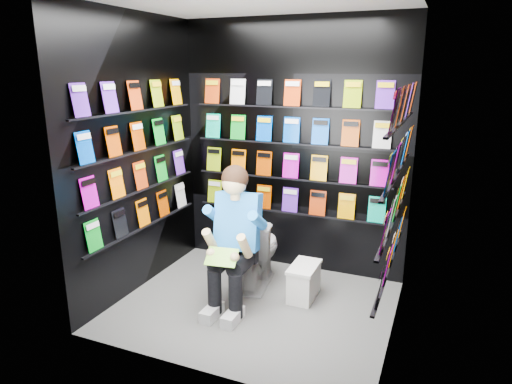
% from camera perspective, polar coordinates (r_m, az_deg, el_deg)
% --- Properties ---
extents(floor, '(2.40, 2.40, 0.00)m').
position_cam_1_polar(floor, '(4.29, -0.19, -14.05)').
color(floor, '#61615F').
rests_on(floor, ground).
extents(ceiling, '(2.40, 2.40, 0.00)m').
position_cam_1_polar(ceiling, '(3.77, -0.23, 22.88)').
color(ceiling, white).
rests_on(ceiling, floor).
extents(wall_back, '(2.40, 0.04, 2.60)m').
position_cam_1_polar(wall_back, '(4.74, 4.54, 5.50)').
color(wall_back, black).
rests_on(wall_back, floor).
extents(wall_front, '(2.40, 0.04, 2.60)m').
position_cam_1_polar(wall_front, '(2.96, -7.80, -0.56)').
color(wall_front, black).
rests_on(wall_front, floor).
extents(wall_left, '(0.04, 2.00, 2.60)m').
position_cam_1_polar(wall_left, '(4.42, -14.71, 4.34)').
color(wall_left, black).
rests_on(wall_left, floor).
extents(wall_right, '(0.04, 2.00, 2.60)m').
position_cam_1_polar(wall_right, '(3.54, 17.96, 1.47)').
color(wall_right, black).
rests_on(wall_right, floor).
extents(comics_back, '(2.10, 0.06, 1.37)m').
position_cam_1_polar(comics_back, '(4.72, 4.42, 5.51)').
color(comics_back, '#C4380C').
rests_on(comics_back, wall_back).
extents(comics_left, '(0.06, 1.70, 1.37)m').
position_cam_1_polar(comics_left, '(4.41, -14.40, 4.39)').
color(comics_left, '#C4380C').
rests_on(comics_left, wall_left).
extents(comics_right, '(0.06, 1.70, 1.37)m').
position_cam_1_polar(comics_right, '(3.55, 17.49, 1.60)').
color(comics_right, '#C4380C').
rests_on(comics_right, wall_right).
extents(toilet, '(0.53, 0.80, 0.73)m').
position_cam_1_polar(toilet, '(4.53, -0.03, -7.22)').
color(toilet, silver).
rests_on(toilet, floor).
extents(longbox, '(0.22, 0.40, 0.30)m').
position_cam_1_polar(longbox, '(4.39, 6.00, -11.23)').
color(longbox, white).
rests_on(longbox, floor).
extents(longbox_lid, '(0.24, 0.42, 0.03)m').
position_cam_1_polar(longbox_lid, '(4.32, 6.06, -9.28)').
color(longbox_lid, white).
rests_on(longbox_lid, longbox).
extents(reader, '(0.63, 0.84, 1.41)m').
position_cam_1_polar(reader, '(4.06, -2.12, -3.81)').
color(reader, blue).
rests_on(reader, toilet).
extents(held_comic, '(0.29, 0.19, 0.11)m').
position_cam_1_polar(held_comic, '(3.84, -4.31, -8.11)').
color(held_comic, '#169846').
rests_on(held_comic, reader).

